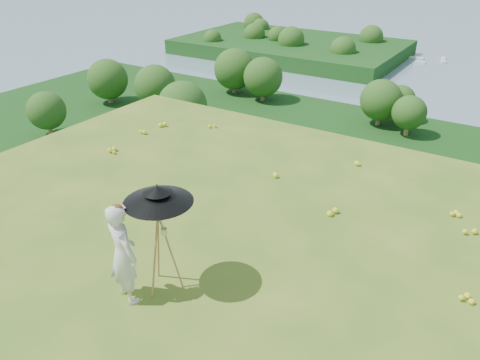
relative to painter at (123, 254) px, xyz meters
The scene contains 12 objects.
ground 1.85m from the painter, 94.55° to the left, with size 14.00×14.00×0.00m, color #426D1F.
forest_slope 47.27m from the painter, 90.20° to the left, with size 140.00×56.00×22.00m, color #0F340E.
shoreline_tier 85.04m from the painter, 90.10° to the left, with size 170.00×28.00×8.00m, color #656151.
peninsula 176.26m from the painter, 115.63° to the left, with size 90.00×60.00×12.00m, color #0F340E, non-canonical shape.
slope_trees 39.92m from the painter, 90.20° to the left, with size 110.00×50.00×6.00m, color #244A16, non-canonical shape.
harbor_town 82.43m from the painter, 90.10° to the left, with size 110.00×22.00×5.00m, color silver, non-canonical shape.
moored_boats 166.73m from the painter, 94.44° to the left, with size 140.00×140.00×0.70m, color silver, non-canonical shape.
wildflowers 2.05m from the painter, 93.95° to the left, with size 10.00×10.50×0.12m, color yellow, non-canonical shape.
painter is the anchor object (origin of this frame).
field_easel 0.61m from the painter, 58.51° to the left, with size 0.66×0.66×1.75m, color #AE6C49, non-canonical shape.
sun_umbrella 1.04m from the painter, 59.04° to the left, with size 1.09×1.09×0.52m, color black, non-canonical shape.
painter_cap 0.83m from the painter, ahead, with size 0.20×0.24×0.10m, color #D27373, non-canonical shape.
Camera 1 is at (4.86, -5.64, 5.27)m, focal length 35.00 mm.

